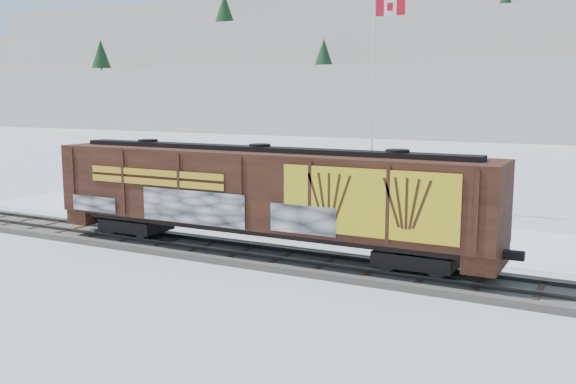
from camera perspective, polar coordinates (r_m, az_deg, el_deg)
The scene contains 9 objects.
ground at distance 29.03m, azimuth -7.22°, elevation -5.27°, with size 500.00×500.00×0.00m, color white.
rail_track at distance 29.00m, azimuth -7.23°, elevation -4.98°, with size 50.00×3.40×0.43m.
parking_strip at distance 35.26m, azimuth -0.16°, elevation -2.71°, with size 40.00×8.00×0.03m, color white.
hillside at distance 163.74m, azimuth 22.73°, elevation 10.51°, with size 360.00×110.00×93.00m.
hopper_railcar at distance 26.97m, azimuth -2.50°, elevation -0.01°, with size 19.89×3.06×4.38m.
flagpole at distance 38.94m, azimuth 7.64°, elevation 5.35°, with size 2.30×0.90×12.68m.
car_silver at distance 37.21m, azimuth -3.27°, elevation -0.93°, with size 1.77×4.41×1.50m, color silver.
car_white at distance 33.61m, azimuth 9.07°, elevation -2.08°, with size 1.55×4.46×1.47m, color white.
car_dark at distance 32.55m, azimuth 5.82°, elevation -2.41°, with size 1.98×4.86×1.41m, color black.
Camera 1 is at (16.39, -22.95, 6.90)m, focal length 40.00 mm.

